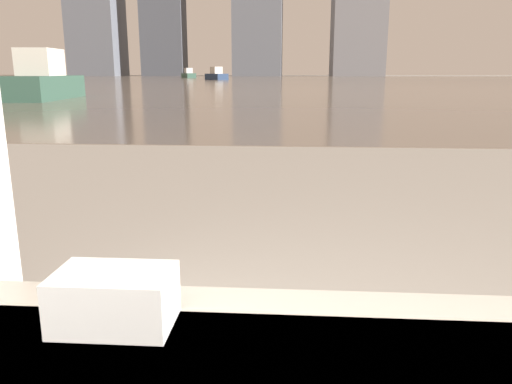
{
  "coord_description": "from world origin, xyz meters",
  "views": [
    {
      "loc": [
        0.16,
        -0.01,
        1.04
      ],
      "look_at": [
        0.01,
        2.18,
        0.51
      ],
      "focal_mm": 35.0,
      "sensor_mm": 36.0,
      "label": 1
    }
  ],
  "objects": [
    {
      "name": "towel_stack",
      "position": [
        -0.21,
        0.94,
        0.57
      ],
      "size": [
        0.25,
        0.16,
        0.12
      ],
      "color": "white",
      "rests_on": "bathtub"
    },
    {
      "name": "harbor_water",
      "position": [
        0.0,
        62.0,
        0.01
      ],
      "size": [
        180.0,
        110.0,
        0.01
      ],
      "color": "gray",
      "rests_on": "ground_plane"
    },
    {
      "name": "harbor_boat_0",
      "position": [
        -9.55,
        64.92,
        0.58
      ],
      "size": [
        3.51,
        4.44,
        1.61
      ],
      "color": "navy",
      "rests_on": "harbor_water"
    },
    {
      "name": "harbor_boat_1",
      "position": [
        -9.33,
        18.76,
        0.67
      ],
      "size": [
        2.23,
        5.12,
        1.86
      ],
      "color": "#335647",
      "rests_on": "harbor_water"
    },
    {
      "name": "harbor_boat_2",
      "position": [
        -16.9,
        83.24,
        0.57
      ],
      "size": [
        3.16,
        4.46,
        1.59
      ],
      "color": "#335647",
      "rests_on": "harbor_water"
    }
  ]
}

